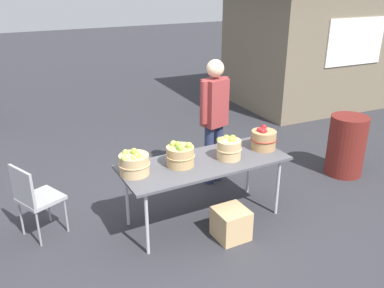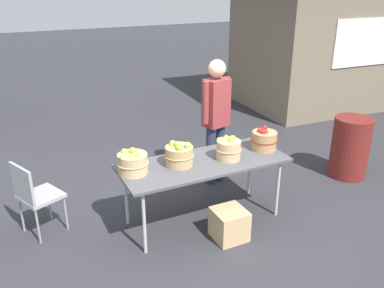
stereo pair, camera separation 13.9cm
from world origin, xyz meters
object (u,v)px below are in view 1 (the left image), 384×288
(apple_basket_green_1, at_px, (180,155))
(produce_crate, at_px, (231,224))
(apple_basket_green_0, at_px, (134,164))
(apple_basket_green_2, at_px, (229,148))
(market_table, at_px, (204,165))
(vendor_adult, at_px, (214,113))
(folding_chair, at_px, (34,195))
(apple_basket_red_0, at_px, (263,139))
(trash_barrel, at_px, (346,145))

(apple_basket_green_1, height_order, produce_crate, apple_basket_green_1)
(apple_basket_green_0, distance_m, apple_basket_green_2, 1.09)
(market_table, relative_size, apple_basket_green_2, 6.52)
(apple_basket_green_1, height_order, vendor_adult, vendor_adult)
(folding_chair, height_order, produce_crate, folding_chair)
(apple_basket_red_0, xyz_separation_m, produce_crate, (-0.72, -0.45, -0.70))
(folding_chair, distance_m, trash_barrel, 4.19)
(folding_chair, relative_size, produce_crate, 2.51)
(folding_chair, height_order, trash_barrel, trash_barrel)
(vendor_adult, relative_size, trash_barrel, 1.97)
(market_table, xyz_separation_m, trash_barrel, (2.40, 0.12, -0.27))
(apple_basket_red_0, distance_m, trash_barrel, 1.66)
(market_table, distance_m, produce_crate, 0.71)
(vendor_adult, bearing_deg, market_table, 39.96)
(apple_basket_green_2, bearing_deg, apple_basket_red_0, 5.33)
(market_table, bearing_deg, vendor_adult, 53.14)
(apple_basket_green_2, xyz_separation_m, trash_barrel, (2.11, 0.17, -0.44))
(apple_basket_green_0, xyz_separation_m, apple_basket_green_1, (0.52, -0.03, 0.00))
(produce_crate, bearing_deg, trash_barrel, 13.91)
(apple_basket_green_1, xyz_separation_m, folding_chair, (-1.49, 0.51, -0.36))
(apple_basket_green_2, bearing_deg, produce_crate, -116.55)
(apple_basket_green_1, relative_size, apple_basket_red_0, 1.03)
(apple_basket_green_0, relative_size, apple_basket_green_2, 1.14)
(vendor_adult, height_order, trash_barrel, vendor_adult)
(apple_basket_green_0, bearing_deg, trash_barrel, 0.87)
(apple_basket_green_2, distance_m, trash_barrel, 2.16)
(apple_basket_red_0, relative_size, folding_chair, 0.37)
(apple_basket_green_2, relative_size, apple_basket_red_0, 0.93)
(market_table, bearing_deg, apple_basket_green_2, -10.90)
(apple_basket_green_1, xyz_separation_m, trash_barrel, (2.68, 0.08, -0.44))
(apple_basket_green_2, bearing_deg, apple_basket_green_0, 173.46)
(market_table, relative_size, produce_crate, 5.54)
(apple_basket_green_0, height_order, apple_basket_green_1, apple_basket_green_1)
(apple_basket_green_1, height_order, trash_barrel, apple_basket_green_1)
(apple_basket_green_0, bearing_deg, vendor_adult, 27.21)
(trash_barrel, bearing_deg, produce_crate, -166.09)
(apple_basket_green_2, bearing_deg, trash_barrel, 4.67)
(apple_basket_green_1, bearing_deg, vendor_adult, 40.63)
(apple_basket_green_0, bearing_deg, apple_basket_green_2, -6.54)
(market_table, bearing_deg, folding_chair, 162.84)
(apple_basket_green_0, xyz_separation_m, vendor_adult, (1.39, 0.71, 0.14))
(apple_basket_green_1, xyz_separation_m, produce_crate, (0.37, -0.49, -0.70))
(apple_basket_green_1, bearing_deg, apple_basket_green_2, -9.01)
(apple_basket_green_0, distance_m, folding_chair, 1.14)
(apple_basket_green_0, relative_size, produce_crate, 0.97)
(apple_basket_green_2, bearing_deg, market_table, 169.10)
(market_table, distance_m, apple_basket_green_0, 0.82)
(trash_barrel, bearing_deg, apple_basket_green_2, -175.33)
(apple_basket_green_2, relative_size, vendor_adult, 0.17)
(apple_basket_green_0, distance_m, apple_basket_red_0, 1.60)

